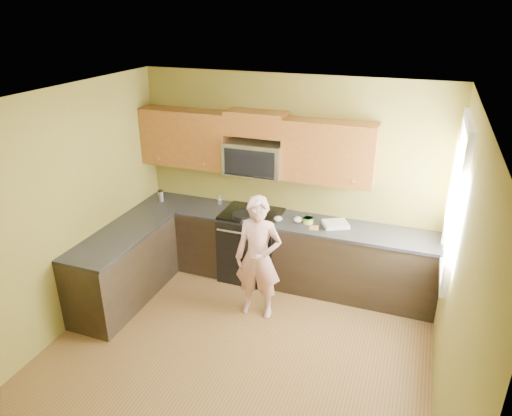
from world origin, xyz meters
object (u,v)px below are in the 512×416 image
at_px(stove, 252,245).
at_px(butter_tub, 308,223).
at_px(woman, 258,258).
at_px(travel_mug, 161,201).
at_px(microwave, 255,174).
at_px(frying_pan, 243,218).

distance_m(stove, butter_tub, 0.88).
distance_m(woman, travel_mug, 1.90).
xyz_separation_m(microwave, butter_tub, (0.76, -0.12, -0.53)).
xyz_separation_m(butter_tub, travel_mug, (-2.11, -0.02, 0.00)).
xyz_separation_m(woman, frying_pan, (-0.42, 0.58, 0.20)).
bearing_deg(frying_pan, woman, -70.26).
height_order(stove, travel_mug, travel_mug).
bearing_deg(travel_mug, butter_tub, 0.42).
bearing_deg(woman, butter_tub, 59.34).
height_order(butter_tub, travel_mug, travel_mug).
relative_size(microwave, woman, 0.50).
relative_size(stove, butter_tub, 7.13).
xyz_separation_m(microwave, woman, (0.37, -0.90, -0.70)).
height_order(woman, frying_pan, woman).
height_order(stove, woman, woman).
distance_m(frying_pan, butter_tub, 0.83).
xyz_separation_m(stove, woman, (0.37, -0.77, 0.28)).
distance_m(frying_pan, travel_mug, 1.32).
xyz_separation_m(stove, butter_tub, (0.76, 0.01, 0.45)).
bearing_deg(woman, microwave, 108.25).
distance_m(stove, frying_pan, 0.51).
distance_m(butter_tub, travel_mug, 2.11).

